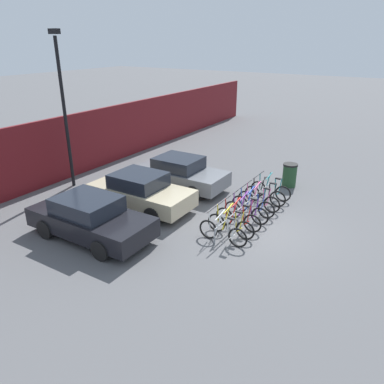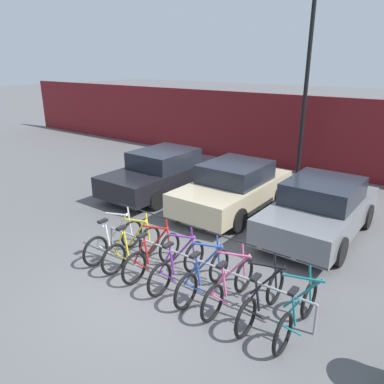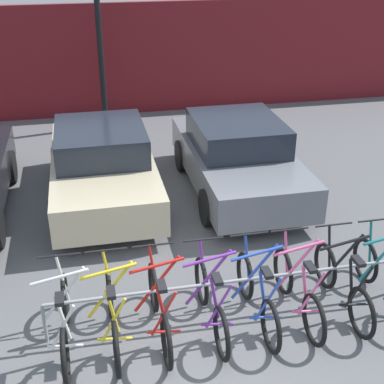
{
  "view_description": "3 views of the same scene",
  "coord_description": "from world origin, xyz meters",
  "px_view_note": "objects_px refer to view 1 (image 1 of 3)",
  "views": [
    {
      "loc": [
        -10.93,
        -4.19,
        6.07
      ],
      "look_at": [
        -0.12,
        2.54,
        0.83
      ],
      "focal_mm": 35.0,
      "sensor_mm": 36.0,
      "label": 1
    },
    {
      "loc": [
        4.3,
        -4.36,
        4.11
      ],
      "look_at": [
        -0.82,
        2.45,
        1.1
      ],
      "focal_mm": 35.0,
      "sensor_mm": 36.0,
      "label": 2
    },
    {
      "loc": [
        -1.06,
        -4.67,
        4.62
      ],
      "look_at": [
        0.42,
        2.3,
        1.04
      ],
      "focal_mm": 50.0,
      "sensor_mm": 36.0,
      "label": 3
    }
  ],
  "objects_px": {
    "bicycle_red": "(238,219)",
    "bicycle_purple": "(246,212)",
    "trash_bin": "(290,175)",
    "car_beige": "(141,191)",
    "bicycle_teal": "(271,190)",
    "bicycle_pink": "(259,200)",
    "lamp_post": "(64,104)",
    "bike_rack": "(246,205)",
    "bicycle_black": "(265,195)",
    "car_grey": "(180,173)",
    "bicycle_white": "(223,232)",
    "car_black": "(90,218)",
    "bicycle_blue": "(253,206)",
    "bicycle_yellow": "(231,225)"
  },
  "relations": [
    {
      "from": "bicycle_red",
      "to": "car_black",
      "type": "xyz_separation_m",
      "value": [
        -3.07,
        3.83,
        0.31
      ]
    },
    {
      "from": "car_beige",
      "to": "trash_bin",
      "type": "xyz_separation_m",
      "value": [
        5.28,
        -4.06,
        -0.17
      ]
    },
    {
      "from": "bicycle_yellow",
      "to": "bicycle_purple",
      "type": "distance_m",
      "value": 1.23
    },
    {
      "from": "bike_rack",
      "to": "lamp_post",
      "type": "bearing_deg",
      "value": 98.02
    },
    {
      "from": "bicycle_blue",
      "to": "trash_bin",
      "type": "xyz_separation_m",
      "value": [
        3.58,
        -0.19,
        0.14
      ]
    },
    {
      "from": "bike_rack",
      "to": "car_grey",
      "type": "xyz_separation_m",
      "value": [
        1.13,
        3.61,
        0.19
      ]
    },
    {
      "from": "bicycle_red",
      "to": "trash_bin",
      "type": "distance_m",
      "value": 4.85
    },
    {
      "from": "bicycle_teal",
      "to": "car_grey",
      "type": "relative_size",
      "value": 0.43
    },
    {
      "from": "car_beige",
      "to": "car_grey",
      "type": "xyz_separation_m",
      "value": [
        2.52,
        -0.12,
        0.0
      ]
    },
    {
      "from": "bicycle_teal",
      "to": "lamp_post",
      "type": "relative_size",
      "value": 0.27
    },
    {
      "from": "car_black",
      "to": "bicycle_red",
      "type": "bearing_deg",
      "value": -51.26
    },
    {
      "from": "bicycle_white",
      "to": "bicycle_purple",
      "type": "height_order",
      "value": "same"
    },
    {
      "from": "bicycle_purple",
      "to": "bicycle_pink",
      "type": "height_order",
      "value": "same"
    },
    {
      "from": "bicycle_pink",
      "to": "car_grey",
      "type": "relative_size",
      "value": 0.43
    },
    {
      "from": "bicycle_white",
      "to": "car_grey",
      "type": "bearing_deg",
      "value": 52.05
    },
    {
      "from": "bicycle_white",
      "to": "bicycle_blue",
      "type": "bearing_deg",
      "value": 2.73
    },
    {
      "from": "bicycle_red",
      "to": "car_grey",
      "type": "xyz_separation_m",
      "value": [
        2.09,
        3.75,
        0.31
      ]
    },
    {
      "from": "bicycle_purple",
      "to": "bike_rack",
      "type": "bearing_deg",
      "value": 27.64
    },
    {
      "from": "bicycle_yellow",
      "to": "bicycle_teal",
      "type": "relative_size",
      "value": 1.0
    },
    {
      "from": "bicycle_red",
      "to": "bicycle_purple",
      "type": "relative_size",
      "value": 1.0
    },
    {
      "from": "bike_rack",
      "to": "bicycle_black",
      "type": "relative_size",
      "value": 2.77
    },
    {
      "from": "bicycle_yellow",
      "to": "bicycle_red",
      "type": "height_order",
      "value": "same"
    },
    {
      "from": "bicycle_teal",
      "to": "car_beige",
      "type": "xyz_separation_m",
      "value": [
        -3.49,
        3.88,
        0.31
      ]
    },
    {
      "from": "bicycle_red",
      "to": "bicycle_teal",
      "type": "xyz_separation_m",
      "value": [
        3.05,
        0.0,
        0.0
      ]
    },
    {
      "from": "bicycle_yellow",
      "to": "car_beige",
      "type": "distance_m",
      "value": 3.89
    },
    {
      "from": "bicycle_white",
      "to": "bicycle_black",
      "type": "relative_size",
      "value": 1.0
    },
    {
      "from": "bicycle_teal",
      "to": "bicycle_blue",
      "type": "bearing_deg",
      "value": 177.47
    },
    {
      "from": "bicycle_purple",
      "to": "bicycle_teal",
      "type": "relative_size",
      "value": 1.0
    },
    {
      "from": "bicycle_black",
      "to": "car_grey",
      "type": "relative_size",
      "value": 0.43
    },
    {
      "from": "trash_bin",
      "to": "bicycle_blue",
      "type": "bearing_deg",
      "value": 177.04
    },
    {
      "from": "bicycle_red",
      "to": "bicycle_black",
      "type": "height_order",
      "value": "same"
    },
    {
      "from": "trash_bin",
      "to": "car_beige",
      "type": "bearing_deg",
      "value": 142.4
    },
    {
      "from": "bicycle_white",
      "to": "bicycle_pink",
      "type": "distance_m",
      "value": 2.95
    },
    {
      "from": "bicycle_yellow",
      "to": "lamp_post",
      "type": "height_order",
      "value": "lamp_post"
    },
    {
      "from": "bicycle_black",
      "to": "car_black",
      "type": "xyz_separation_m",
      "value": [
        -5.51,
        3.83,
        0.31
      ]
    },
    {
      "from": "bike_rack",
      "to": "trash_bin",
      "type": "height_order",
      "value": "trash_bin"
    },
    {
      "from": "bicycle_red",
      "to": "bicycle_black",
      "type": "distance_m",
      "value": 2.44
    },
    {
      "from": "bicycle_blue",
      "to": "trash_bin",
      "type": "height_order",
      "value": "bicycle_blue"
    },
    {
      "from": "bicycle_red",
      "to": "car_beige",
      "type": "xyz_separation_m",
      "value": [
        -0.44,
        3.88,
        0.31
      ]
    },
    {
      "from": "lamp_post",
      "to": "car_beige",
      "type": "bearing_deg",
      "value": -94.04
    },
    {
      "from": "bicycle_purple",
      "to": "bicycle_pink",
      "type": "bearing_deg",
      "value": 1.58
    },
    {
      "from": "car_beige",
      "to": "trash_bin",
      "type": "height_order",
      "value": "car_beige"
    },
    {
      "from": "bicycle_white",
      "to": "car_black",
      "type": "bearing_deg",
      "value": 119.51
    },
    {
      "from": "bicycle_black",
      "to": "trash_bin",
      "type": "bearing_deg",
      "value": -7.29
    },
    {
      "from": "bicycle_purple",
      "to": "car_black",
      "type": "distance_m",
      "value": 5.35
    },
    {
      "from": "bicycle_purple",
      "to": "car_black",
      "type": "height_order",
      "value": "car_black"
    },
    {
      "from": "bicycle_pink",
      "to": "car_beige",
      "type": "height_order",
      "value": "car_beige"
    },
    {
      "from": "bicycle_teal",
      "to": "car_black",
      "type": "bearing_deg",
      "value": 145.45
    },
    {
      "from": "bicycle_teal",
      "to": "car_beige",
      "type": "height_order",
      "value": "car_beige"
    },
    {
      "from": "bicycle_red",
      "to": "lamp_post",
      "type": "height_order",
      "value": "lamp_post"
    }
  ]
}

